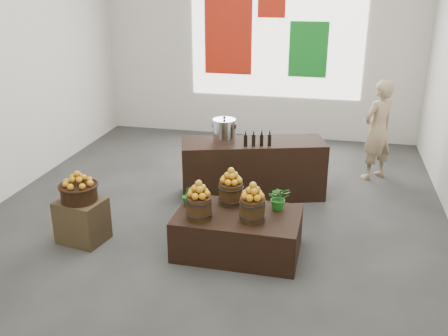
% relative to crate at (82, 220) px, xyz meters
% --- Properties ---
extents(ground, '(7.00, 7.00, 0.00)m').
position_rel_crate_xyz_m(ground, '(1.36, 1.15, -0.26)').
color(ground, '#3E3E3B').
rests_on(ground, ground).
extents(back_wall, '(6.00, 0.04, 4.00)m').
position_rel_crate_xyz_m(back_wall, '(1.36, 4.65, 1.74)').
color(back_wall, beige).
rests_on(back_wall, ground).
extents(back_opening, '(3.20, 0.02, 2.40)m').
position_rel_crate_xyz_m(back_opening, '(1.66, 4.63, 1.74)').
color(back_opening, white).
rests_on(back_opening, back_wall).
extents(deco_red_left, '(0.90, 0.04, 1.40)m').
position_rel_crate_xyz_m(deco_red_left, '(0.76, 4.62, 1.64)').
color(deco_red_left, '#B41F0D').
rests_on(deco_red_left, back_wall).
extents(deco_green_right, '(0.70, 0.04, 1.00)m').
position_rel_crate_xyz_m(deco_green_right, '(2.26, 4.62, 1.44)').
color(deco_green_right, '#12781E').
rests_on(deco_green_right, back_wall).
extents(deco_red_upper, '(0.50, 0.04, 0.50)m').
position_rel_crate_xyz_m(deco_red_upper, '(1.56, 4.62, 2.24)').
color(deco_red_upper, '#B41F0D').
rests_on(deco_red_upper, back_wall).
extents(crate, '(0.59, 0.52, 0.52)m').
position_rel_crate_xyz_m(crate, '(0.00, 0.00, 0.00)').
color(crate, brown).
rests_on(crate, ground).
extents(wicker_basket, '(0.42, 0.42, 0.19)m').
position_rel_crate_xyz_m(wicker_basket, '(0.00, 0.00, 0.36)').
color(wicker_basket, black).
rests_on(wicker_basket, crate).
extents(apples_in_basket, '(0.33, 0.33, 0.17)m').
position_rel_crate_xyz_m(apples_in_basket, '(0.00, 0.00, 0.54)').
color(apples_in_basket, '#910804').
rests_on(apples_in_basket, wicker_basket).
extents(display_table, '(1.39, 0.87, 0.48)m').
position_rel_crate_xyz_m(display_table, '(1.84, 0.14, -0.02)').
color(display_table, black).
rests_on(display_table, ground).
extents(apple_bucket_front_left, '(0.28, 0.28, 0.25)m').
position_rel_crate_xyz_m(apple_bucket_front_left, '(1.45, -0.05, 0.34)').
color(apple_bucket_front_left, '#3B2610').
rests_on(apple_bucket_front_left, display_table).
extents(apples_in_bucket_front_left, '(0.21, 0.21, 0.19)m').
position_rel_crate_xyz_m(apples_in_bucket_front_left, '(1.45, -0.05, 0.57)').
color(apples_in_bucket_front_left, '#910804').
rests_on(apples_in_bucket_front_left, apple_bucket_front_left).
extents(apple_bucket_front_right, '(0.28, 0.28, 0.25)m').
position_rel_crate_xyz_m(apple_bucket_front_right, '(2.02, 0.03, 0.34)').
color(apple_bucket_front_right, '#3B2610').
rests_on(apple_bucket_front_right, display_table).
extents(apples_in_bucket_front_right, '(0.21, 0.21, 0.19)m').
position_rel_crate_xyz_m(apples_in_bucket_front_right, '(2.02, 0.03, 0.57)').
color(apples_in_bucket_front_right, '#910804').
rests_on(apples_in_bucket_front_right, apple_bucket_front_right).
extents(apple_bucket_rear, '(0.28, 0.28, 0.25)m').
position_rel_crate_xyz_m(apple_bucket_rear, '(1.71, 0.39, 0.34)').
color(apple_bucket_rear, '#3B2610').
rests_on(apple_bucket_rear, display_table).
extents(apples_in_bucket_rear, '(0.21, 0.21, 0.19)m').
position_rel_crate_xyz_m(apples_in_bucket_rear, '(1.71, 0.39, 0.57)').
color(apples_in_bucket_rear, '#910804').
rests_on(apples_in_bucket_rear, apple_bucket_rear).
extents(herb_garnish_right, '(0.30, 0.27, 0.28)m').
position_rel_crate_xyz_m(herb_garnish_right, '(2.27, 0.36, 0.36)').
color(herb_garnish_right, '#166917').
rests_on(herb_garnish_right, display_table).
extents(herb_garnish_left, '(0.16, 0.14, 0.25)m').
position_rel_crate_xyz_m(herb_garnish_left, '(1.24, 0.24, 0.34)').
color(herb_garnish_left, '#166917').
rests_on(herb_garnish_left, display_table).
extents(counter, '(2.09, 1.18, 0.81)m').
position_rel_crate_xyz_m(counter, '(1.75, 1.74, 0.15)').
color(counter, black).
rests_on(counter, ground).
extents(stock_pot_left, '(0.31, 0.31, 0.31)m').
position_rel_crate_xyz_m(stock_pot_left, '(1.36, 1.62, 0.71)').
color(stock_pot_left, silver).
rests_on(stock_pot_left, counter).
extents(oil_cruets, '(0.29, 0.14, 0.23)m').
position_rel_crate_xyz_m(oil_cruets, '(1.80, 1.55, 0.67)').
color(oil_cruets, black).
rests_on(oil_cruets, counter).
extents(shopper, '(0.66, 0.66, 1.55)m').
position_rel_crate_xyz_m(shopper, '(3.47, 2.81, 0.51)').
color(shopper, tan).
rests_on(shopper, ground).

